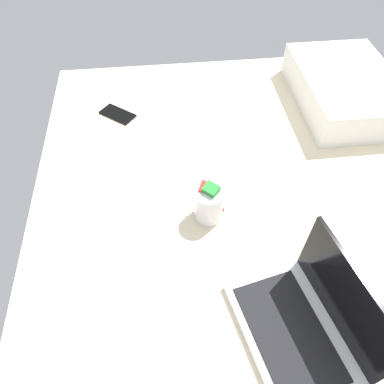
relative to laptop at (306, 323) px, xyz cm
name	(u,v)px	position (x,y,z in cm)	size (l,w,h in cm)	color
bed_mattress	(251,232)	(-35.46, -4.10, -13.41)	(180.00, 140.00, 18.00)	beige
laptop	(306,323)	(0.00, 0.00, 0.00)	(37.17, 29.55, 23.00)	silver
snack_cup	(210,203)	(-37.50, -18.10, 1.52)	(9.37, 9.00, 13.37)	silver
cell_phone	(118,114)	(-90.41, -47.36, -4.01)	(6.80, 14.00, 0.80)	black
pillow	(345,89)	(-88.52, 43.90, 2.09)	(52.00, 36.00, 13.00)	white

